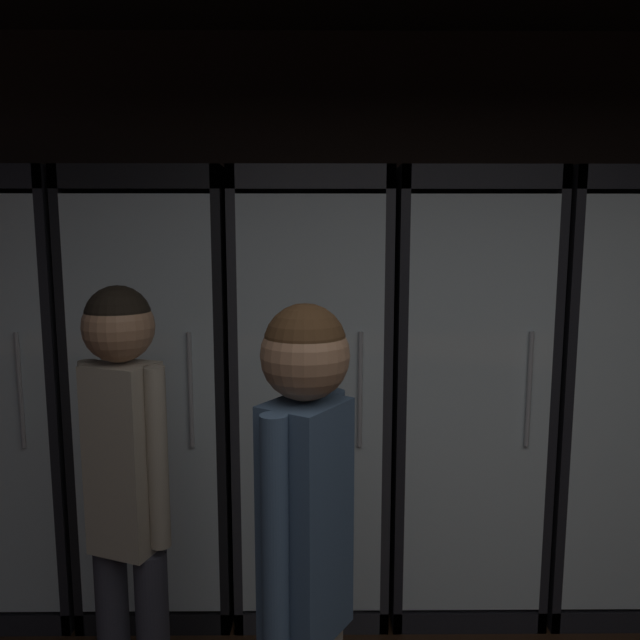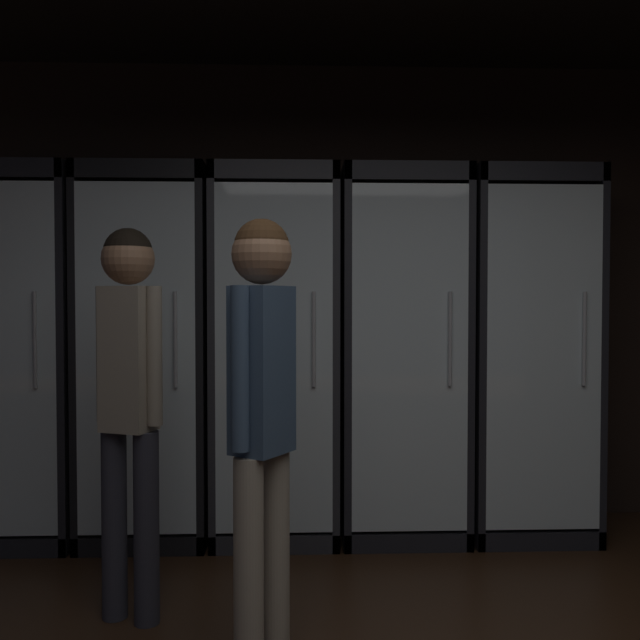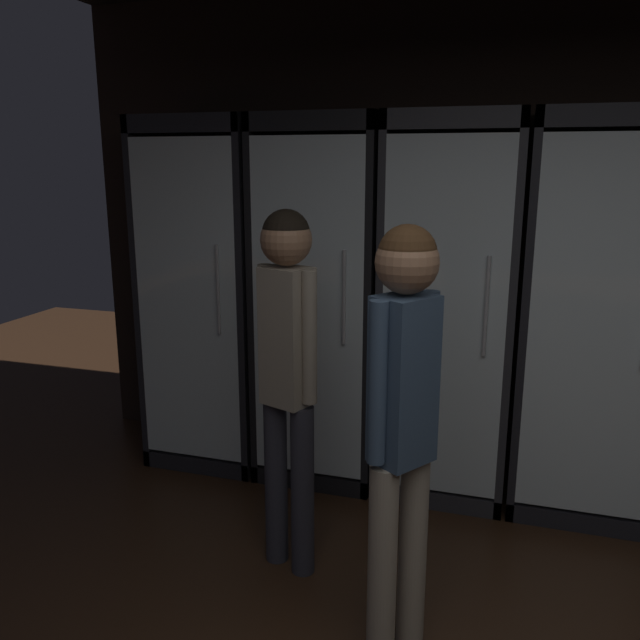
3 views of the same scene
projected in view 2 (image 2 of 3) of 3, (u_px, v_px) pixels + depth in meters
The scene contains 8 objects.
wall_back at pixel (379, 293), 4.10m from camera, with size 6.00×0.06×2.80m, color black.
cooler_far_left at pixel (24, 359), 3.73m from camera, with size 0.70×0.63×2.09m.
cooler_left at pixel (151, 357), 3.76m from camera, with size 0.70×0.63×2.09m.
cooler_center at pixel (276, 357), 3.78m from camera, with size 0.70×0.63×2.09m.
cooler_right at pixel (400, 357), 3.81m from camera, with size 0.70×0.63×2.09m.
cooler_far_right at pixel (522, 356), 3.84m from camera, with size 0.70×0.63×2.09m.
shopper_near at pixel (129, 377), 2.73m from camera, with size 0.29×0.22×1.65m.
shopper_far at pixel (262, 393), 2.35m from camera, with size 0.25×0.27×1.64m.
Camera 2 is at (-0.52, -1.06, 1.34)m, focal length 36.70 mm.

